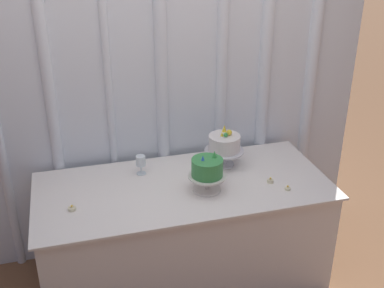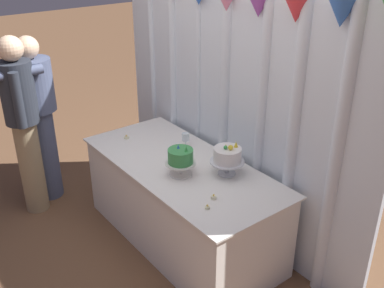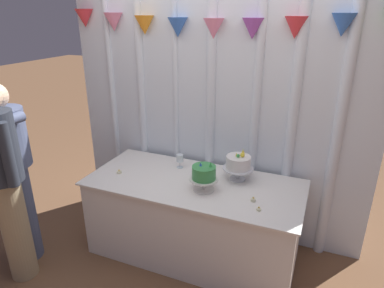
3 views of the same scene
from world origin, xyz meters
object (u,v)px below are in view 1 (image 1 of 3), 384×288
Objects in this scene: tealight_near_left at (270,181)px; tealight_far_left at (72,208)px; cake_display_nearleft at (207,170)px; cake_table at (184,232)px; tealight_near_right at (288,188)px; wine_glass at (141,161)px; cake_display_nearright at (224,145)px.

tealight_far_left is at bearing 179.33° from tealight_near_left.
tealight_far_left is 1.25m from tealight_near_left.
tealight_near_left is at bearing -0.67° from tealight_far_left.
cake_display_nearleft is 0.84m from tealight_far_left.
cake_table is at bearing 8.56° from tealight_far_left.
tealight_near_left is 1.11× the size of tealight_near_right.
tealight_far_left reaches higher than tealight_near_right.
wine_glass is (-0.23, 0.22, 0.46)m from cake_table.
cake_table is 0.68m from tealight_near_left.
tealight_near_left reaches higher than cake_table.
tealight_near_left reaches higher than tealight_near_right.
cake_display_nearright is 7.30× the size of tealight_near_right.
cake_display_nearright reaches higher than cake_table.
cake_display_nearright is at bearing 124.17° from tealight_near_left.
tealight_near_right is at bearing -58.76° from tealight_near_left.
cake_display_nearleft reaches higher than wine_glass.
cake_display_nearleft reaches higher than cake_table.
cake_display_nearleft is (0.13, -0.10, 0.51)m from cake_table.
tealight_far_left reaches higher than cake_table.
wine_glass is 3.58× the size of tealight_near_right.
cake_display_nearright is 1.09m from tealight_far_left.
tealight_far_left is (-1.04, -0.30, -0.15)m from cake_display_nearright.
tealight_near_left is at bearing -3.29° from cake_display_nearleft.
wine_glass reaches higher than tealight_near_left.
cake_display_nearleft is 0.48m from wine_glass.
cake_display_nearright is 5.67× the size of tealight_far_left.
cake_display_nearleft is at bearing 164.43° from tealight_near_right.
cake_display_nearright is at bearing 53.62° from cake_display_nearleft.
tealight_near_right is (0.49, -0.14, -0.13)m from cake_display_nearleft.
tealight_far_left is (-0.70, -0.11, 0.38)m from cake_table.
tealight_far_left is at bearing -171.44° from cake_table.
cake_display_nearright is 0.58m from wine_glass.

